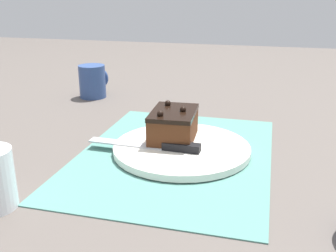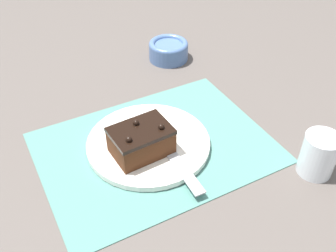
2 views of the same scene
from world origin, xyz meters
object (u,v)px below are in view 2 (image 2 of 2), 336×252
object	(u,v)px
chocolate_cake	(141,140)
serving_knife	(165,144)
small_bowl	(169,50)
drinking_glass	(319,155)
cake_plate	(148,143)

from	to	relation	value
chocolate_cake	serving_knife	distance (m)	0.05
chocolate_cake	small_bowl	distance (m)	0.39
drinking_glass	small_bowl	world-z (taller)	drinking_glass
drinking_glass	small_bowl	distance (m)	0.51
serving_knife	small_bowl	world-z (taller)	small_bowl
cake_plate	chocolate_cake	world-z (taller)	chocolate_cake
chocolate_cake	drinking_glass	world-z (taller)	drinking_glass
cake_plate	serving_knife	world-z (taller)	serving_knife
cake_plate	serving_knife	distance (m)	0.04
chocolate_cake	drinking_glass	bearing A→B (deg)	145.41
chocolate_cake	serving_knife	xyz separation A→B (m)	(-0.05, 0.01, -0.02)
small_bowl	drinking_glass	bearing A→B (deg)	94.97
small_bowl	chocolate_cake	bearing A→B (deg)	53.98
chocolate_cake	small_bowl	world-z (taller)	chocolate_cake
cake_plate	serving_knife	size ratio (longest dim) A/B	1.19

